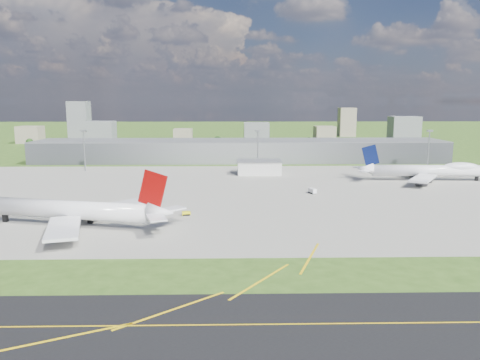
{
  "coord_description": "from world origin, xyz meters",
  "views": [
    {
      "loc": [
        -7.6,
        -181.77,
        43.86
      ],
      "look_at": [
        -3.24,
        25.08,
        9.0
      ],
      "focal_mm": 35.0,
      "sensor_mm": 36.0,
      "label": 1
    }
  ],
  "objects_px": {
    "tug_yellow": "(186,214)",
    "van_white_near": "(312,191)",
    "airliner_red_twin": "(73,211)",
    "airliner_blue_quad": "(430,171)"
  },
  "relations": [
    {
      "from": "tug_yellow",
      "to": "van_white_near",
      "type": "height_order",
      "value": "van_white_near"
    },
    {
      "from": "airliner_red_twin",
      "to": "van_white_near",
      "type": "height_order",
      "value": "airliner_red_twin"
    },
    {
      "from": "airliner_red_twin",
      "to": "van_white_near",
      "type": "bearing_deg",
      "value": -134.62
    },
    {
      "from": "tug_yellow",
      "to": "van_white_near",
      "type": "distance_m",
      "value": 70.98
    },
    {
      "from": "tug_yellow",
      "to": "van_white_near",
      "type": "relative_size",
      "value": 0.67
    },
    {
      "from": "airliner_blue_quad",
      "to": "tug_yellow",
      "type": "relative_size",
      "value": 22.16
    },
    {
      "from": "van_white_near",
      "to": "airliner_red_twin",
      "type": "bearing_deg",
      "value": 100.7
    },
    {
      "from": "airliner_red_twin",
      "to": "airliner_blue_quad",
      "type": "bearing_deg",
      "value": -136.61
    },
    {
      "from": "airliner_red_twin",
      "to": "airliner_blue_quad",
      "type": "relative_size",
      "value": 0.99
    },
    {
      "from": "airliner_red_twin",
      "to": "tug_yellow",
      "type": "xyz_separation_m",
      "value": [
        38.42,
        14.98,
        -4.85
      ]
    }
  ]
}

